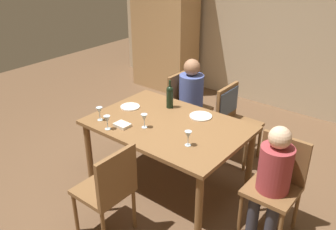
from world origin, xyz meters
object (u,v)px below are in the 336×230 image
object	(u,v)px
wine_bottle_tall_green	(170,96)
chair_near	(109,187)
chair_far_left	(185,103)
wine_glass_centre	(144,118)
dinner_plate_host	(130,107)
dinner_plate_guest_left	(201,116)
dining_table	(168,130)
person_woman_host	(193,96)
wine_glass_near_left	(107,120)
chair_far_right	(232,113)
wine_glass_near_right	(188,135)
chair_right_end	(277,179)
person_man_bearded	(273,175)
armoire_cabinet	(165,27)
wine_glass_far	(99,111)

from	to	relation	value
wine_bottle_tall_green	chair_near	bearing A→B (deg)	-75.69
chair_far_left	wine_glass_centre	size ratio (longest dim) A/B	6.17
dinner_plate_host	dinner_plate_guest_left	xyz separation A→B (m)	(0.77, 0.30, 0.00)
dining_table	person_woman_host	size ratio (longest dim) A/B	1.41
wine_glass_near_left	wine_glass_centre	world-z (taller)	same
chair_far_right	wine_glass_centre	size ratio (longest dim) A/B	6.17
dining_table	chair_far_right	distance (m)	0.97
dinner_plate_guest_left	person_woman_host	bearing A→B (deg)	131.17
wine_glass_near_right	person_woman_host	bearing A→B (deg)	123.05
chair_right_end	chair_far_right	xyz separation A→B (m)	(-0.95, 0.85, 0.06)
person_woman_host	dinner_plate_host	world-z (taller)	person_woman_host
wine_glass_near_right	dinner_plate_host	distance (m)	1.05
dining_table	dinner_plate_guest_left	xyz separation A→B (m)	(0.18, 0.35, 0.09)
person_man_bearded	wine_bottle_tall_green	distance (m)	1.49
chair_far_left	dinner_plate_host	world-z (taller)	chair_far_left
armoire_cabinet	wine_glass_near_left	size ratio (longest dim) A/B	14.63
dining_table	chair_near	xyz separation A→B (m)	(0.09, -0.94, -0.14)
armoire_cabinet	person_woman_host	size ratio (longest dim) A/B	1.90
person_man_bearded	wine_glass_centre	bearing A→B (deg)	8.15
chair_far_right	dinner_plate_host	size ratio (longest dim) A/B	4.18
chair_right_end	person_man_bearded	size ratio (longest dim) A/B	0.83
chair_right_end	person_woman_host	distance (m)	1.75
chair_right_end	person_woman_host	world-z (taller)	person_woman_host
wine_glass_far	wine_glass_centre	bearing A→B (deg)	19.63
person_man_bearded	chair_right_end	bearing A→B (deg)	-90.00
chair_near	wine_glass_near_left	world-z (taller)	chair_near
chair_right_end	wine_glass_far	xyz separation A→B (m)	(-1.80, -0.47, 0.32)
chair_near	wine_glass_centre	xyz separation A→B (m)	(-0.22, 0.72, 0.32)
wine_glass_near_left	wine_glass_near_right	bearing A→B (deg)	16.77
dinner_plate_host	wine_glass_far	bearing A→B (deg)	-93.22
wine_glass_far	dinner_plate_guest_left	world-z (taller)	wine_glass_far
chair_far_left	wine_glass_near_right	bearing A→B (deg)	36.78
wine_glass_far	dinner_plate_guest_left	size ratio (longest dim) A/B	0.61
wine_bottle_tall_green	dinner_plate_guest_left	bearing A→B (deg)	2.77
chair_far_right	wine_glass_centre	bearing A→B (deg)	-18.08
armoire_cabinet	wine_glass_far	xyz separation A→B (m)	(1.29, -2.69, -0.24)
armoire_cabinet	wine_glass_near_right	size ratio (longest dim) A/B	14.63
wine_glass_near_right	dinner_plate_guest_left	distance (m)	0.63
chair_far_left	dinner_plate_host	xyz separation A→B (m)	(-0.14, -0.89, 0.22)
armoire_cabinet	dinner_plate_guest_left	world-z (taller)	armoire_cabinet
chair_far_left	wine_glass_near_right	size ratio (longest dim) A/B	6.17
person_woman_host	chair_far_right	bearing A→B (deg)	90.00
chair_near	chair_far_right	xyz separation A→B (m)	(0.15, 1.88, 0.06)
dining_table	person_man_bearded	world-z (taller)	person_man_bearded
chair_near	wine_bottle_tall_green	size ratio (longest dim) A/B	2.80
person_woman_host	wine_bottle_tall_green	size ratio (longest dim) A/B	3.50
dinner_plate_host	dinner_plate_guest_left	distance (m)	0.83
armoire_cabinet	person_man_bearded	size ratio (longest dim) A/B	1.98
dining_table	chair_near	world-z (taller)	chair_near
chair_far_left	person_man_bearded	world-z (taller)	person_man_bearded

